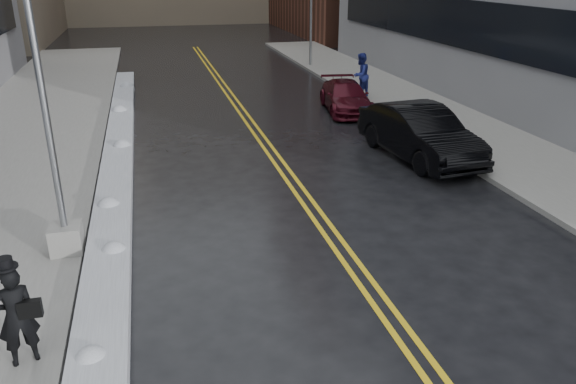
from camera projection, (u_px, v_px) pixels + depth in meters
ground at (236, 285)px, 11.01m from camera, size 160.00×160.00×0.00m
sidewalk_west at (17, 151)px, 18.67m from camera, size 5.50×50.00×0.15m
sidewalk_east at (445, 122)px, 22.23m from camera, size 4.00×50.00×0.15m
lane_line_left at (256, 137)px, 20.53m from camera, size 0.12×50.00×0.01m
lane_line_right at (264, 136)px, 20.60m from camera, size 0.12×50.00×0.01m
snow_ridge at (118, 160)px, 17.58m from camera, size 0.90×30.00×0.34m
lamppost at (51, 144)px, 11.11m from camera, size 0.65×0.65×7.62m
fire_hydrant at (423, 111)px, 21.83m from camera, size 0.26×0.26×0.73m
traffic_signal at (311, 9)px, 33.23m from camera, size 0.16×0.20×6.00m
pedestrian_fedora at (16, 316)px, 8.36m from camera, size 0.70×0.57×1.64m
pedestrian_east at (361, 75)px, 25.71m from camera, size 1.23×1.19×2.00m
car_black at (419, 133)px, 17.92m from camera, size 2.35×5.33×1.70m
car_maroon at (346, 97)px, 23.87m from camera, size 2.33×4.52×1.25m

